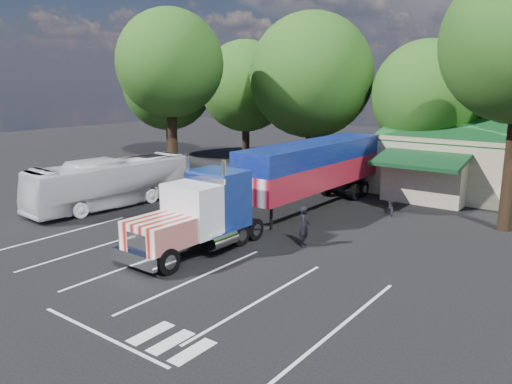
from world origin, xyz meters
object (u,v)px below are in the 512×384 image
Objects in this scene: woman at (304,226)px; semi_truck at (290,176)px; bicycle at (391,207)px; silver_sedan at (418,185)px; tour_bus at (112,183)px.

semi_truck is at bearing 18.08° from woman.
woman is at bearing -125.66° from bicycle.
semi_truck is 10.83m from silver_sedan.
tour_bus reaches higher than woman.
tour_bus is (-14.56, -8.58, 1.04)m from bicycle.
woman reaches higher than bicycle.
silver_sedan is at bearing -25.26° from woman.
silver_sedan is (3.91, 9.95, -1.73)m from semi_truck.
bicycle is 0.42× the size of silver_sedan.
semi_truck reaches higher than woman.
semi_truck is 10.52× the size of woman.
woman is 1.13× the size of bicycle.
tour_bus is at bearing -178.03° from bicycle.
semi_truck is at bearing 151.02° from silver_sedan.
woman is 13.85m from silver_sedan.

